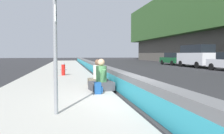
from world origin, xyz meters
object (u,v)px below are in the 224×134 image
backpack (98,88)px  parked_car_midline (173,59)px  seated_person_foreground (101,80)px  route_sign_post (55,24)px  seated_person_middle (98,77)px  parked_car_fourth (196,56)px  fire_hydrant (63,69)px

backpack → parked_car_midline: (20.33, -13.35, 0.53)m
seated_person_foreground → route_sign_post: bearing=153.8°
seated_person_middle → parked_car_fourth: parked_car_fourth is taller
fire_hydrant → parked_car_midline: size_ratio=0.19×
parked_car_fourth → seated_person_middle: bearing=134.3°
route_sign_post → seated_person_middle: size_ratio=3.07×
seated_person_middle → parked_car_fourth: size_ratio=0.23×
seated_person_foreground → backpack: 0.78m
route_sign_post → parked_car_fourth: bearing=-40.6°
fire_hydrant → seated_person_foreground: bearing=-165.8°
fire_hydrant → backpack: (-6.92, -1.34, -0.25)m
seated_person_middle → parked_car_midline: parked_car_midline is taller
fire_hydrant → seated_person_foreground: 6.39m
seated_person_middle → backpack: 1.97m
route_sign_post → seated_person_foreground: 3.88m
fire_hydrant → parked_car_fourth: size_ratio=0.17×
route_sign_post → parked_car_fourth: size_ratio=0.70×
fire_hydrant → route_sign_post: bearing=-179.8°
backpack → parked_car_midline: parked_car_midline is taller
seated_person_foreground → seated_person_middle: 1.22m
backpack → parked_car_midline: bearing=-33.3°
backpack → parked_car_midline: 24.33m
seated_person_middle → parked_car_midline: size_ratio=0.26×
fire_hydrant → seated_person_middle: 5.23m
seated_person_middle → parked_car_fourth: bearing=-45.7°
seated_person_foreground → backpack: seated_person_foreground is taller
route_sign_post → parked_car_midline: bearing=-32.8°
seated_person_middle → backpack: seated_person_middle is taller
route_sign_post → backpack: (2.40, -1.31, -1.90)m
route_sign_post → seated_person_foreground: bearing=-26.2°
seated_person_middle → parked_car_midline: (18.39, -13.10, 0.36)m
seated_person_middle → backpack: (-1.95, 0.26, -0.17)m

